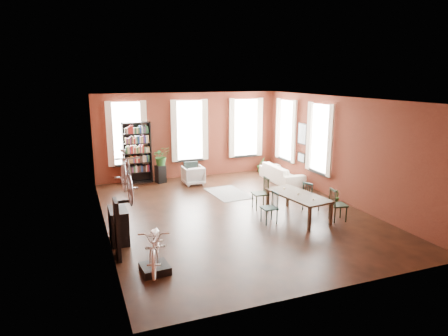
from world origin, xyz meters
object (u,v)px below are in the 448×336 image
dining_chair_c (338,205)px  plant_stand (161,174)px  dining_chair_d (311,196)px  white_armchair (193,174)px  dining_table (298,206)px  bike_trainer (155,269)px  dining_chair_b (260,193)px  console_table (119,225)px  cream_sofa (282,171)px  bicycle_floor (155,226)px  bookshelf (137,153)px  dining_chair_a (269,208)px

dining_chair_c → plant_stand: size_ratio=1.36×
dining_chair_d → white_armchair: 4.60m
dining_table → bike_trainer: 4.64m
dining_chair_b → dining_chair_c: dining_chair_b is taller
dining_chair_d → console_table: size_ratio=1.06×
cream_sofa → bicycle_floor: (-5.72, -5.32, 0.57)m
bookshelf → cream_sofa: 5.28m
plant_stand → bicycle_floor: size_ratio=0.39×
dining_table → plant_stand: (-2.73, 4.96, -0.00)m
dining_table → plant_stand: size_ratio=2.95×
dining_chair_a → console_table: (-3.84, 0.15, -0.01)m
dining_chair_b → white_armchair: size_ratio=1.27×
white_armchair → console_table: bearing=53.7°
dining_table → console_table: 4.77m
dining_chair_c → plant_stand: dining_chair_c is taller
dining_chair_a → white_armchair: 4.48m
dining_chair_d → bookshelf: bearing=23.5°
bicycle_floor → console_table: bearing=119.5°
dining_chair_c → white_armchair: bearing=37.4°
dining_chair_c → bike_trainer: (-5.16, -1.14, -0.36)m
white_armchair → plant_stand: white_armchair is taller
dining_chair_a → white_armchair: dining_chair_a is taller
dining_chair_a → bike_trainer: size_ratio=1.55×
dining_chair_b → dining_chair_c: size_ratio=1.05×
dining_chair_d → plant_stand: bearing=19.6°
dining_table → white_armchair: size_ratio=2.62×
bookshelf → dining_chair_b: bearing=-56.1°
white_armchair → plant_stand: bearing=-32.8°
bookshelf → bike_trainer: 7.12m
bike_trainer → dining_chair_b: bearing=37.2°
dining_chair_b → plant_stand: bearing=-146.8°
console_table → dining_chair_c: bearing=-6.6°
dining_table → console_table: bearing=170.6°
cream_sofa → bicycle_floor: bicycle_floor is taller
bookshelf → bicycle_floor: bearing=-96.3°
dining_chair_a → dining_table: bearing=96.9°
dining_chair_a → console_table: 3.84m
dining_chair_b → dining_chair_a: bearing=-8.8°
dining_table → dining_chair_d: (0.65, 0.34, 0.10)m
dining_chair_b → white_armchair: (-1.05, 3.29, -0.10)m
dining_chair_c → cream_sofa: size_ratio=0.42×
bike_trainer → console_table: (-0.48, 1.80, 0.32)m
dining_table → bike_trainer: bearing=-166.7°
bicycle_floor → plant_stand: bearing=91.2°
bookshelf → cream_sofa: bearing=-19.0°
plant_stand → dining_table: bearing=-61.1°
dining_chair_b → bike_trainer: 4.59m
white_armchair → bike_trainer: bearing=66.3°
cream_sofa → plant_stand: size_ratio=3.22×
dining_chair_a → white_armchair: size_ratio=1.14×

